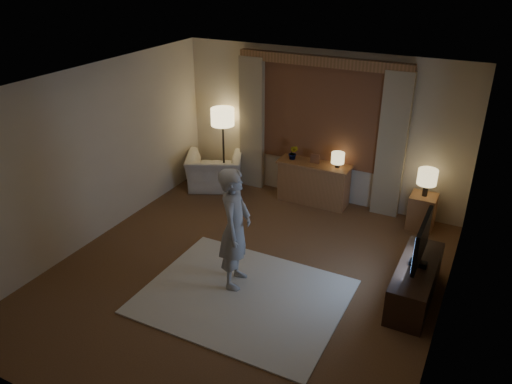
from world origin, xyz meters
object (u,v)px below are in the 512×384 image
Objects in this scene: armchair at (215,171)px; tv_stand at (415,282)px; side_table at (422,211)px; sideboard at (314,184)px; person at (235,228)px.

armchair is 0.71× the size of tv_stand.
side_table is 1.93m from tv_stand.
sideboard is at bearing 178.45° from side_table.
armchair is 0.60× the size of person.
side_table is 0.40× the size of tv_stand.
sideboard is 0.73× the size of person.
person is at bearing -90.90° from sideboard.
armchair is 4.32m from tv_stand.
tv_stand is at bearing 131.48° from armchair.
sideboard is 2.75m from person.
armchair is 3.71m from side_table.
person reaches higher than tv_stand.
person is at bearing 101.16° from armchair.
sideboard is 1.21× the size of armchair.
tv_stand is at bearing -84.19° from person.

